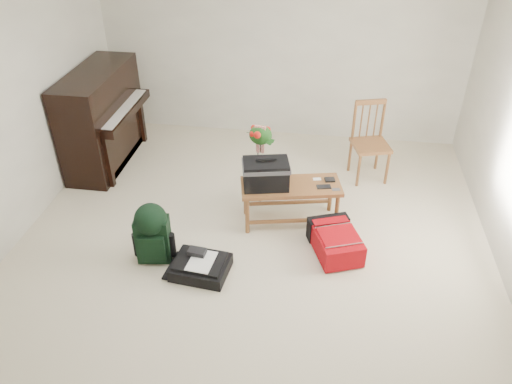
% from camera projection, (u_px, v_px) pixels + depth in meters
% --- Properties ---
extents(floor, '(5.00, 5.50, 0.01)m').
position_uv_depth(floor, '(250.00, 252.00, 5.21)').
color(floor, beige).
rests_on(floor, ground).
extents(ceiling, '(5.00, 5.50, 0.01)m').
position_uv_depth(ceiling, '(248.00, 4.00, 3.81)').
color(ceiling, white).
rests_on(ceiling, wall_back).
extents(wall_back, '(5.00, 0.04, 2.50)m').
position_uv_depth(wall_back, '(282.00, 50.00, 6.76)').
color(wall_back, silver).
rests_on(wall_back, floor).
extents(piano, '(0.71, 1.50, 1.25)m').
position_uv_depth(piano, '(103.00, 120.00, 6.45)').
color(piano, black).
rests_on(piano, floor).
extents(bench, '(1.15, 0.65, 0.83)m').
position_uv_depth(bench, '(274.00, 176.00, 5.35)').
color(bench, brown).
rests_on(bench, floor).
extents(dining_chair, '(0.53, 0.53, 0.99)m').
position_uv_depth(dining_chair, '(371.00, 142.00, 6.19)').
color(dining_chair, brown).
rests_on(dining_chair, floor).
extents(red_suitcase, '(0.61, 0.75, 0.27)m').
position_uv_depth(red_suitcase, '(335.00, 239.00, 5.17)').
color(red_suitcase, red).
rests_on(red_suitcase, floor).
extents(black_duffel, '(0.58, 0.49, 0.23)m').
position_uv_depth(black_duffel, '(201.00, 266.00, 4.92)').
color(black_duffel, black).
rests_on(black_duffel, floor).
extents(green_backpack, '(0.36, 0.33, 0.66)m').
position_uv_depth(green_backpack, '(152.00, 230.00, 4.93)').
color(green_backpack, black).
rests_on(green_backpack, floor).
extents(flower_stand, '(0.38, 0.38, 1.04)m').
position_uv_depth(flower_stand, '(260.00, 165.00, 5.69)').
color(flower_stand, black).
rests_on(flower_stand, floor).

